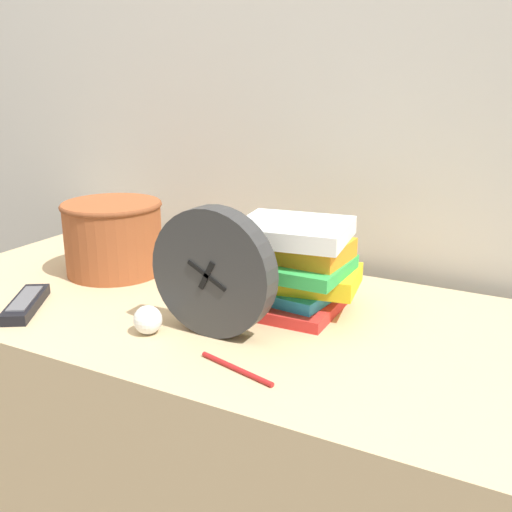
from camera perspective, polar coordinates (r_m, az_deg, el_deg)
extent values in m
cube|color=beige|center=(1.42, 2.92, 18.65)|extent=(6.00, 0.04, 2.40)
cube|color=tan|center=(1.35, -4.92, -19.04)|extent=(1.24, 0.61, 0.73)
cylinder|color=#333333|center=(1.00, -4.06, -1.52)|extent=(0.22, 0.04, 0.22)
cylinder|color=white|center=(0.99, -4.44, -1.72)|extent=(0.20, 0.01, 0.20)
cube|color=black|center=(0.98, -4.67, -1.85)|extent=(0.03, 0.01, 0.05)
cube|color=black|center=(0.98, -4.67, -1.85)|extent=(0.07, 0.01, 0.04)
cylinder|color=black|center=(0.98, -4.67, -1.85)|extent=(0.01, 0.00, 0.01)
cube|color=red|center=(1.14, 3.00, -4.50)|extent=(0.20, 0.18, 0.02)
cube|color=#2D9ED1|center=(1.14, 2.95, -3.33)|extent=(0.18, 0.15, 0.02)
cube|color=yellow|center=(1.14, 3.64, -1.87)|extent=(0.26, 0.17, 0.04)
cube|color=green|center=(1.10, 2.90, -0.79)|extent=(0.23, 0.17, 0.02)
cube|color=orange|center=(1.10, 4.04, 0.73)|extent=(0.19, 0.13, 0.03)
cube|color=white|center=(1.09, 3.60, 2.42)|extent=(0.22, 0.20, 0.03)
cylinder|color=#994C28|center=(1.36, -13.42, 1.71)|extent=(0.21, 0.21, 0.16)
torus|color=brown|center=(1.34, -13.63, 4.75)|extent=(0.22, 0.22, 0.01)
cube|color=black|center=(1.22, -21.07, -4.29)|extent=(0.13, 0.17, 0.02)
cube|color=#59595E|center=(1.21, -21.13, -3.78)|extent=(0.10, 0.12, 0.00)
sphere|color=white|center=(1.05, -10.34, -5.98)|extent=(0.05, 0.05, 0.05)
cylinder|color=#B21E1E|center=(0.91, -1.88, -10.67)|extent=(0.14, 0.04, 0.01)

